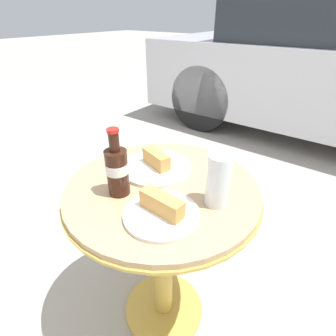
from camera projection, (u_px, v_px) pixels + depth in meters
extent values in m
plane|color=#A8A093|center=(164.00, 309.00, 1.22)|extent=(30.00, 30.00, 0.00)
cylinder|color=gold|center=(164.00, 307.00, 1.21)|extent=(0.35, 0.35, 0.02)
cylinder|color=gold|center=(163.00, 258.00, 1.04)|extent=(0.08, 0.08, 0.66)
cylinder|color=gold|center=(162.00, 191.00, 0.87)|extent=(0.64, 0.64, 0.01)
cylinder|color=tan|center=(162.00, 188.00, 0.86)|extent=(0.63, 0.63, 0.02)
cylinder|color=#33190F|center=(118.00, 173.00, 0.79)|extent=(0.07, 0.07, 0.15)
cylinder|color=silver|center=(117.00, 168.00, 0.78)|extent=(0.07, 0.07, 0.03)
cylinder|color=#33190F|center=(114.00, 142.00, 0.73)|extent=(0.03, 0.03, 0.06)
cylinder|color=red|center=(113.00, 130.00, 0.72)|extent=(0.03, 0.03, 0.01)
cylinder|color=black|center=(218.00, 185.00, 0.75)|extent=(0.06, 0.06, 0.12)
cylinder|color=silver|center=(218.00, 180.00, 0.74)|extent=(0.07, 0.07, 0.16)
cylinder|color=silver|center=(156.00, 167.00, 0.94)|extent=(0.25, 0.25, 0.01)
cube|color=white|center=(156.00, 166.00, 0.94)|extent=(0.18, 0.18, 0.00)
cube|color=#C68E47|center=(156.00, 159.00, 0.93)|extent=(0.13, 0.08, 0.05)
cylinder|color=silver|center=(161.00, 214.00, 0.73)|extent=(0.21, 0.21, 0.01)
cube|color=white|center=(161.00, 212.00, 0.72)|extent=(0.19, 0.19, 0.00)
cube|color=#C68E47|center=(162.00, 204.00, 0.71)|extent=(0.13, 0.05, 0.05)
cylinder|color=black|center=(253.00, 75.00, 3.96)|extent=(0.71, 0.21, 0.71)
cylinder|color=black|center=(203.00, 98.00, 2.92)|extent=(0.71, 0.21, 0.71)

